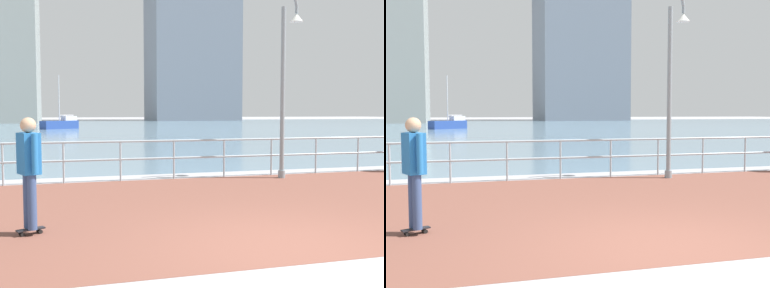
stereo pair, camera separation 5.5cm
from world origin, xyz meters
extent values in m
plane|color=#9E9EA3|center=(0.00, 40.00, 0.00)|extent=(220.00, 220.00, 0.00)
cube|color=brown|center=(0.00, 2.88, 0.00)|extent=(28.00, 7.04, 0.01)
cube|color=slate|center=(0.00, 51.40, 0.00)|extent=(180.00, 88.00, 0.00)
cylinder|color=#9EADB7|center=(-4.20, 6.40, 0.51)|extent=(0.05, 0.05, 1.01)
cylinder|color=#9EADB7|center=(-2.80, 6.40, 0.51)|extent=(0.05, 0.05, 1.01)
cylinder|color=#9EADB7|center=(-1.40, 6.40, 0.51)|extent=(0.05, 0.05, 1.01)
cylinder|color=#9EADB7|center=(0.00, 6.40, 0.51)|extent=(0.05, 0.05, 1.01)
cylinder|color=#9EADB7|center=(1.40, 6.40, 0.51)|extent=(0.05, 0.05, 1.01)
cylinder|color=#9EADB7|center=(2.80, 6.40, 0.51)|extent=(0.05, 0.05, 1.01)
cylinder|color=#9EADB7|center=(4.20, 6.40, 0.51)|extent=(0.05, 0.05, 1.01)
cylinder|color=#9EADB7|center=(5.60, 6.40, 0.51)|extent=(0.05, 0.05, 1.01)
cylinder|color=#9EADB7|center=(0.00, 6.40, 1.01)|extent=(25.20, 0.06, 0.06)
cylinder|color=#9EADB7|center=(0.00, 6.40, 0.56)|extent=(25.20, 0.06, 0.06)
cylinder|color=gray|center=(2.82, 5.80, 0.10)|extent=(0.19, 0.19, 0.20)
cylinder|color=gray|center=(2.82, 5.80, 2.25)|extent=(0.12, 0.12, 4.51)
cylinder|color=gray|center=(3.30, 6.02, 4.65)|extent=(0.15, 0.13, 0.19)
cylinder|color=gray|center=(3.32, 6.03, 4.50)|extent=(0.11, 0.11, 0.17)
cone|color=silver|center=(3.32, 6.03, 4.30)|extent=(0.36, 0.36, 0.22)
cylinder|color=black|center=(-3.16, 1.67, 0.03)|extent=(0.07, 0.05, 0.06)
cylinder|color=black|center=(-3.13, 1.60, 0.03)|extent=(0.07, 0.05, 0.06)
cylinder|color=black|center=(-3.39, 1.56, 0.03)|extent=(0.07, 0.05, 0.06)
cylinder|color=black|center=(-3.36, 1.49, 0.03)|extent=(0.07, 0.05, 0.06)
cube|color=black|center=(-3.26, 1.58, 0.08)|extent=(0.41, 0.26, 0.02)
cylinder|color=#384C7A|center=(-3.29, 1.65, 0.48)|extent=(0.17, 0.17, 0.79)
cylinder|color=#384C7A|center=(-3.23, 1.51, 0.48)|extent=(0.17, 0.17, 0.79)
cube|color=#236BB2|center=(-3.26, 1.58, 1.17)|extent=(0.36, 0.41, 0.59)
cylinder|color=#236BB2|center=(-3.35, 1.79, 1.19)|extent=(0.12, 0.12, 0.56)
cylinder|color=#236BB2|center=(-3.17, 1.37, 1.19)|extent=(0.12, 0.12, 0.56)
sphere|color=tan|center=(-3.26, 1.58, 1.58)|extent=(0.22, 0.22, 0.22)
cube|color=#284799|center=(-3.25, 44.66, 0.43)|extent=(3.97, 3.30, 0.85)
cube|color=silver|center=(-2.27, 45.35, 1.09)|extent=(1.67, 1.53, 0.47)
cylinder|color=silver|center=(-3.25, 44.66, 3.23)|extent=(0.09, 0.09, 4.74)
cylinder|color=silver|center=(-2.53, 45.17, 1.42)|extent=(1.51, 1.10, 0.08)
cube|color=slate|center=(23.47, 89.60, 19.27)|extent=(17.73, 14.76, 38.55)
camera|label=1|loc=(-2.77, -5.28, 1.76)|focal=42.86mm
camera|label=2|loc=(-2.71, -5.30, 1.76)|focal=42.86mm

